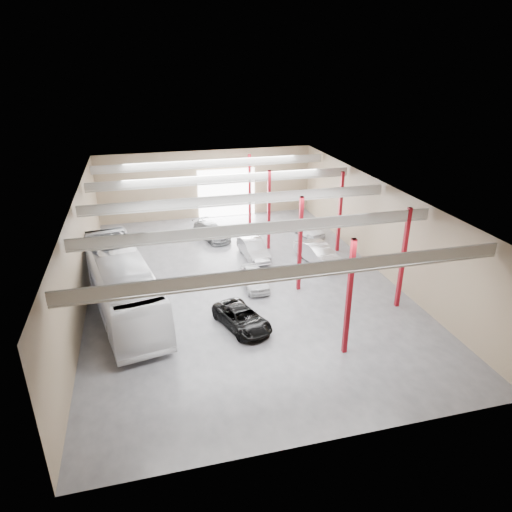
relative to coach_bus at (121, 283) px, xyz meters
name	(u,v)px	position (x,y,z in m)	size (l,w,h in m)	color
depot_shell	(241,218)	(8.63, 2.26, 3.04)	(22.12, 32.12, 7.06)	#4A4A50
coach_bus	(121,283)	(0.00, 0.00, 0.00)	(3.25, 13.89, 3.87)	white
black_sedan	(242,318)	(7.18, -4.22, -1.29)	(2.15, 4.66, 1.30)	black
car_row_a	(254,278)	(9.29, 0.98, -1.24)	(1.64, 4.08, 1.39)	silver
car_row_b	(253,249)	(10.52, 6.18, -1.15)	(1.65, 4.73, 1.56)	silver
car_row_c	(212,231)	(7.82, 11.38, -1.23)	(1.97, 4.84, 1.41)	gray
car_right_near	(318,254)	(15.40, 3.78, -1.12)	(1.72, 4.95, 1.63)	#B0AFB4
car_right_far	(308,228)	(16.80, 9.96, -1.26)	(1.60, 3.98, 1.35)	silver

